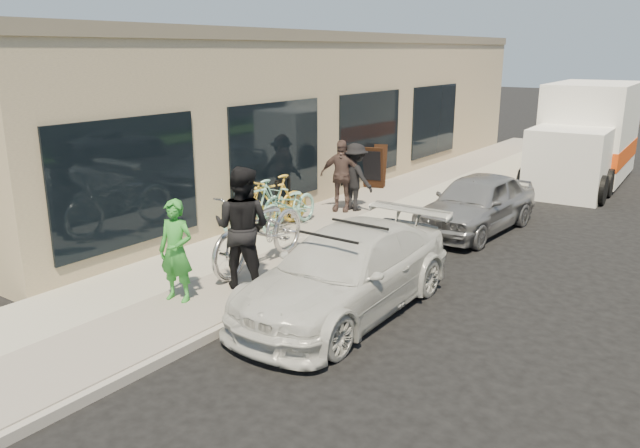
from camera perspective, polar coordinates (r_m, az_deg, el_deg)
The scene contains 17 objects.
ground at distance 9.22m, azimuth -2.78°, elevation -8.62°, with size 120.00×120.00×0.00m, color black.
sidewalk at distance 12.56m, azimuth -1.51°, elevation -1.54°, with size 3.00×34.00×0.15m, color #A3A093.
curb at distance 11.74m, azimuth 4.56°, elevation -2.88°, with size 0.12×34.00×0.13m, color #9A958D.
storefront at distance 18.02m, azimuth -0.25°, elevation 10.35°, with size 3.60×20.00×4.22m.
bike_rack at distance 13.51m, azimuth -3.42°, elevation 2.62°, with size 0.22×0.69×0.99m.
sandwich_board at distance 17.09m, azimuth 4.79°, elevation 5.29°, with size 0.88×0.88×1.13m.
sedan_white at distance 9.24m, azimuth 2.39°, elevation -4.39°, with size 1.76×4.29×1.28m.
sedan_silver at distance 13.76m, azimuth 14.10°, elevation 1.87°, with size 1.47×3.65×1.24m, color gray.
moving_truck at distance 19.93m, azimuth 23.12°, elevation 7.15°, with size 2.46×5.92×2.86m.
tandem_bike at distance 10.73m, azimuth -5.44°, elevation -0.54°, with size 0.87×2.51×1.32m, color #B8B8BA.
woman_rider at distance 9.45m, azimuth -13.02°, elevation -2.40°, with size 0.56×0.37×1.54m, color green.
man_standing at distance 9.77m, azimuth -7.12°, elevation -0.33°, with size 0.94×0.73×1.94m, color black.
cruiser_bike_a at distance 12.88m, azimuth -5.88°, elevation 1.59°, with size 0.50×1.75×1.05m, color #8FD5C3.
cruiser_bike_b at distance 13.11m, azimuth -2.80°, elevation 1.73°, with size 0.65×1.86×0.98m, color #8FD5C3.
cruiser_bike_c at distance 13.19m, azimuth -4.35°, elevation 2.05°, with size 0.51×1.82×1.09m, color yellow.
bystander_a at distance 14.54m, azimuth 3.24°, elevation 4.31°, with size 1.01×0.58×1.57m, color black.
bystander_b at distance 14.46m, azimuth 1.93°, elevation 4.45°, with size 0.97×0.41×1.66m, color #4F3C38.
Camera 1 is at (5.23, -6.58, 3.78)m, focal length 35.00 mm.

